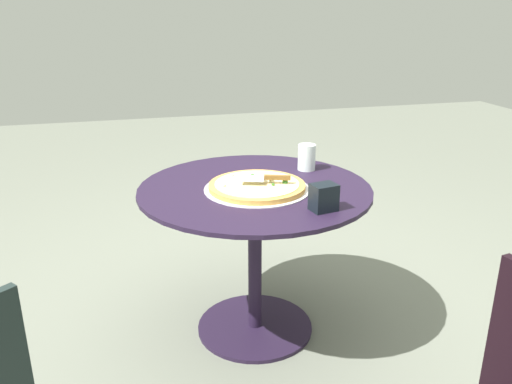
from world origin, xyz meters
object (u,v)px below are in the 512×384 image
Objects in this scene: pizza_server at (265,178)px; drinking_cup at (307,157)px; napkin_dispenser at (324,197)px; patio_table at (255,226)px; pizza_on_tray at (256,186)px.

drinking_cup is (-0.26, -0.22, 0.01)m from pizza_server.
patio_table is at bearing 108.49° from napkin_dispenser.
pizza_server is 1.78× the size of drinking_cup.
patio_table is 0.42m from drinking_cup.
pizza_on_tray is (0.00, 0.03, 0.19)m from patio_table.
drinking_cup is at bearing -140.02° from pizza_server.
pizza_server is 2.08× the size of napkin_dispenser.
napkin_dispenser is (0.11, 0.50, -0.01)m from drinking_cup.
patio_table is at bearing -52.85° from pizza_server.
napkin_dispenser is (-0.18, 0.29, 0.04)m from pizza_on_tray.
pizza_server is at bearing 107.07° from napkin_dispenser.
drinking_cup reaches higher than patio_table.
drinking_cup is at bearing 66.43° from napkin_dispenser.
napkin_dispenser is at bearing 122.42° from pizza_on_tray.
pizza_on_tray is at bearing 111.83° from napkin_dispenser.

